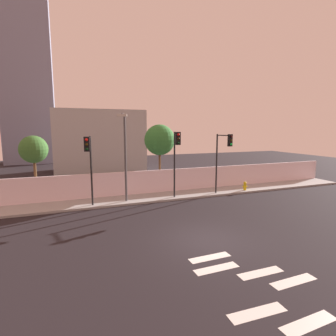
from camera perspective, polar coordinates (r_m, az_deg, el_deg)
The scene contains 13 objects.
ground_plane at distance 13.20m, azimuth 8.30°, elevation -15.04°, with size 80.00×80.00×0.00m, color black.
sidewalk at distance 20.33m, azimuth -3.12°, elevation -6.30°, with size 36.00×2.40×0.15m, color #979797.
perimeter_wall at distance 21.31m, azimuth -4.21°, elevation -2.94°, with size 36.00×0.18×1.80m, color silver.
crosswalk_marking at distance 10.38m, azimuth 17.87°, elevation -22.28°, with size 4.06×4.75×0.01m.
traffic_light_left at distance 17.54m, azimuth -16.53°, elevation 2.45°, with size 0.54×1.48×4.61m.
traffic_light_center at distance 19.13m, azimuth 1.79°, elevation 3.73°, with size 0.36×1.19×4.86m.
traffic_light_right at distance 20.75m, azimuth 11.82°, elevation 3.64°, with size 0.57×1.54×4.68m.
street_lamp_curbside at distance 18.42m, azimuth -9.21°, elevation 3.81°, with size 0.94×2.11×6.04m.
fire_hydrant at distance 23.18m, azimuth 16.11°, elevation -3.61°, with size 0.44×0.26×0.73m.
roadside_tree_leftmost at distance 21.34m, azimuth -26.79°, elevation 3.48°, with size 1.97×1.97×4.76m.
roadside_tree_midleft at distance 22.45m, azimuth -1.80°, elevation 5.98°, with size 2.57×2.57×5.59m.
low_building_distant at distance 34.27m, azimuth -14.51°, elevation 5.60°, with size 10.55×6.00×7.43m, color #ABABAB.
tower_on_skyline at distance 47.54m, azimuth -28.24°, elevation 20.70°, with size 7.12×5.00×32.25m, color gray.
Camera 1 is at (-6.02, -10.52, 5.23)m, focal length 28.53 mm.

